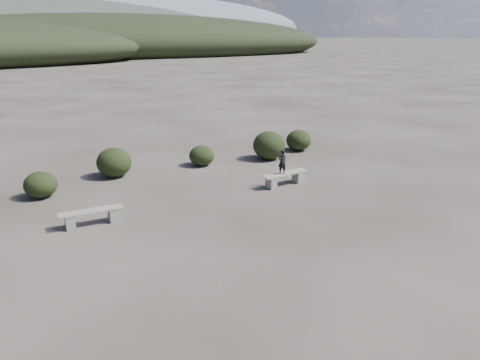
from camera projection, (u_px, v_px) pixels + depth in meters
ground at (338, 253)px, 11.60m from camera, size 1200.00×1200.00×0.00m
bench_left at (92, 216)px, 13.26m from camera, size 1.83×0.53×0.45m
bench_right at (285, 178)px, 16.74m from camera, size 1.89×0.47×0.47m
seated_person at (282, 162)px, 16.48m from camera, size 0.35×0.26×0.87m
shrub_a at (40, 185)px, 15.47m from camera, size 1.07×1.07×0.88m
shrub_b at (114, 162)px, 17.70m from camera, size 1.31×1.31×1.12m
shrub_c at (202, 156)px, 19.26m from camera, size 1.04×1.04×0.83m
shrub_d at (269, 145)px, 20.20m from camera, size 1.40×1.40×1.22m
shrub_e at (299, 140)px, 21.74m from camera, size 1.16×1.16×0.97m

